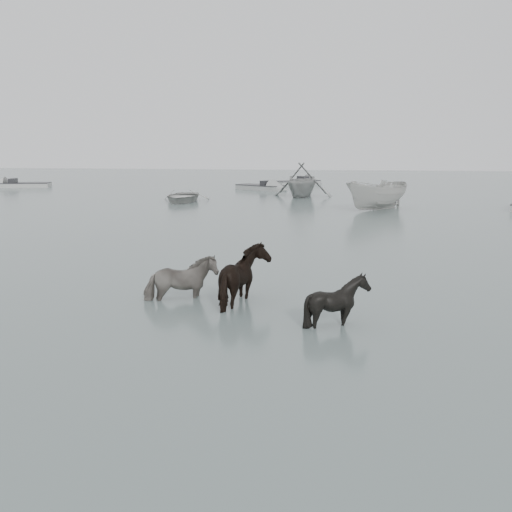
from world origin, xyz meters
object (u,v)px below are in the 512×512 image
pony_dark (246,269)px  pony_black (338,294)px  pony_pinto (180,270)px  rowboat_lead (182,195)px

pony_dark → pony_black: pony_dark is taller
pony_pinto → pony_dark: 1.52m
pony_pinto → pony_dark: pony_dark is taller
pony_pinto → rowboat_lead: 23.18m
pony_pinto → pony_black: bearing=-137.5°
pony_black → pony_dark: bearing=71.5°
pony_black → pony_pinto: bearing=83.6°
pony_pinto → rowboat_lead: size_ratio=0.39×
pony_pinto → rowboat_lead: pony_pinto is taller
pony_pinto → rowboat_lead: bearing=-10.9°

